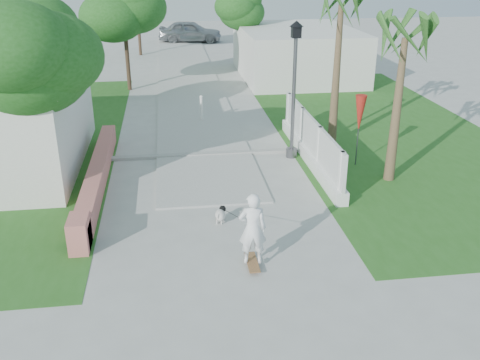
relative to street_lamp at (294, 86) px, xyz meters
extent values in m
plane|color=#B7B7B2|center=(-2.90, -5.50, -2.43)|extent=(90.00, 90.00, 0.00)
cube|color=#B7B7B2|center=(-2.90, 14.50, -2.40)|extent=(3.20, 36.00, 0.06)
cube|color=#999993|center=(-2.90, 0.50, -2.38)|extent=(6.50, 0.25, 0.10)
cube|color=#295F1E|center=(-9.90, 2.50, -2.42)|extent=(8.00, 20.00, 0.01)
cube|color=#295F1E|center=(4.10, 2.50, -2.42)|extent=(8.00, 20.00, 0.01)
cube|color=#C76866|center=(-6.20, -1.50, -2.13)|extent=(0.45, 8.00, 0.60)
cube|color=#C76866|center=(-6.20, -5.30, -2.03)|extent=(0.45, 0.80, 0.80)
cube|color=white|center=(0.50, -0.50, -2.23)|extent=(0.35, 7.00, 0.40)
cube|color=white|center=(0.50, -0.50, -1.48)|extent=(0.10, 7.00, 1.10)
cube|color=white|center=(0.50, -3.70, -1.68)|extent=(0.14, 0.14, 1.50)
cube|color=white|center=(0.50, -1.50, -1.68)|extent=(0.14, 0.14, 1.50)
cube|color=white|center=(0.50, 0.70, -1.68)|extent=(0.14, 0.14, 1.50)
cube|color=white|center=(0.50, 2.70, -1.68)|extent=(0.14, 0.14, 1.50)
cube|color=silver|center=(3.10, 12.50, -1.13)|extent=(6.00, 8.00, 2.60)
cylinder|color=#59595E|center=(0.00, 0.00, -2.28)|extent=(0.36, 0.36, 0.30)
cylinder|color=#59595E|center=(0.00, 0.00, -0.43)|extent=(0.12, 0.12, 4.00)
cube|color=black|center=(0.00, 0.00, 1.67)|extent=(0.28, 0.28, 0.35)
cone|color=black|center=(0.00, 0.00, 1.92)|extent=(0.44, 0.44, 0.18)
cylinder|color=white|center=(-2.70, 4.50, -1.93)|extent=(0.12, 0.12, 1.00)
sphere|color=white|center=(-2.70, 4.50, -1.41)|extent=(0.14, 0.14, 0.14)
cylinder|color=#59595E|center=(1.90, -1.00, -1.43)|extent=(0.04, 0.04, 2.00)
cone|color=red|center=(1.90, -1.00, -0.73)|extent=(0.36, 0.36, 1.20)
cylinder|color=#4C3826|center=(-7.40, -2.50, -0.50)|extent=(0.20, 0.20, 3.85)
ellipsoid|color=#1D5117|center=(-7.40, -2.50, 1.15)|extent=(3.60, 3.60, 2.70)
ellipsoid|color=#1D5117|center=(-7.20, -2.70, 1.50)|extent=(3.06, 3.06, 2.30)
ellipsoid|color=#1D5117|center=(-7.60, -2.30, 1.85)|extent=(2.70, 2.70, 2.02)
cylinder|color=#4C3826|center=(-8.40, 3.00, -0.68)|extent=(0.20, 0.20, 3.50)
ellipsoid|color=#1D5117|center=(-8.40, 3.00, 0.82)|extent=(3.20, 3.20, 2.40)
ellipsoid|color=#1D5117|center=(-8.20, 2.80, 1.17)|extent=(2.72, 2.72, 2.05)
ellipsoid|color=#1D5117|center=(-8.60, 3.20, 1.52)|extent=(2.40, 2.40, 1.79)
cylinder|color=#4C3826|center=(-5.90, 10.50, -0.50)|extent=(0.20, 0.20, 3.85)
ellipsoid|color=#1D5117|center=(-5.90, 10.50, 1.15)|extent=(3.40, 3.40, 2.55)
ellipsoid|color=#1D5117|center=(-5.70, 10.30, 1.50)|extent=(2.89, 2.89, 2.18)
ellipsoid|color=#1D5117|center=(-6.10, 10.70, 1.85)|extent=(2.55, 2.55, 1.90)
cylinder|color=#4C3826|center=(0.30, 14.50, -0.68)|extent=(0.20, 0.20, 3.50)
ellipsoid|color=#1D5117|center=(0.30, 14.50, 0.82)|extent=(3.00, 3.00, 2.25)
ellipsoid|color=#1D5117|center=(0.50, 14.30, 1.17)|extent=(2.55, 2.55, 1.92)
cylinder|color=#4C3826|center=(-5.70, 20.50, -0.50)|extent=(0.20, 0.20, 3.85)
cone|color=brown|center=(1.70, 1.00, -0.03)|extent=(0.32, 0.32, 4.80)
cone|color=brown|center=(2.50, -2.30, -0.33)|extent=(0.32, 0.32, 4.20)
cube|color=#8F6039|center=(-2.37, -6.56, -2.33)|extent=(0.32, 0.87, 0.02)
imported|color=white|center=(-2.37, -6.56, -1.50)|extent=(0.63, 0.45, 1.64)
cylinder|color=gray|center=(-2.45, -6.86, -2.39)|extent=(0.03, 0.06, 0.06)
cylinder|color=gray|center=(-2.30, -6.86, -2.39)|extent=(0.03, 0.06, 0.06)
cylinder|color=gray|center=(-2.45, -6.25, -2.39)|extent=(0.03, 0.06, 0.06)
cylinder|color=gray|center=(-2.30, -6.25, -2.39)|extent=(0.03, 0.06, 0.06)
ellipsoid|color=silver|center=(-2.86, -4.41, -2.22)|extent=(0.40, 0.49, 0.27)
sphere|color=black|center=(-2.78, -4.22, -2.14)|extent=(0.17, 0.17, 0.17)
sphere|color=silver|center=(-2.75, -4.15, -2.16)|extent=(0.08, 0.08, 0.08)
cone|color=black|center=(-2.82, -4.21, -2.06)|extent=(0.05, 0.05, 0.06)
cone|color=black|center=(-2.74, -4.24, -2.06)|extent=(0.05, 0.05, 0.06)
cylinder|color=silver|center=(-2.87, -4.29, -2.36)|extent=(0.04, 0.04, 0.12)
cylinder|color=silver|center=(-2.76, -4.34, -2.36)|extent=(0.04, 0.04, 0.12)
cylinder|color=silver|center=(-2.95, -4.48, -2.36)|extent=(0.04, 0.04, 0.12)
cylinder|color=silver|center=(-2.84, -4.53, -2.36)|extent=(0.04, 0.04, 0.12)
cylinder|color=silver|center=(-2.93, -4.60, -2.15)|extent=(0.06, 0.10, 0.10)
imported|color=#A4A7AB|center=(-2.09, 25.68, -1.62)|extent=(4.92, 2.44, 1.61)
camera|label=1|loc=(-4.00, -16.49, 3.91)|focal=40.00mm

